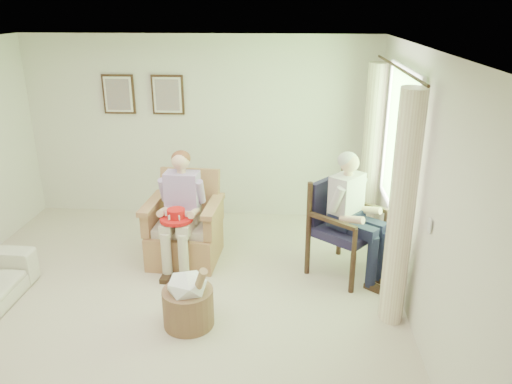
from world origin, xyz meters
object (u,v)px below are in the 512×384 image
Objects in this scene: person_wicker at (181,202)px; hatbox at (188,299)px; wood_armchair at (346,222)px; person_dark at (350,207)px; red_hat at (176,217)px; wicker_armchair at (185,233)px.

hatbox is (0.31, -1.22, -0.52)m from person_wicker.
person_wicker is at bearing 129.88° from wood_armchair.
person_dark is 1.95m from red_hat.
wicker_armchair is 0.75× the size of person_dark.
hatbox is at bearing 166.51° from wood_armchair.
red_hat is at bearing 135.85° from wood_armchair.
wood_armchair is at bearing 4.37° from person_wicker.
person_dark reaches higher than wicker_armchair.
person_wicker reaches higher than red_hat.
hatbox is at bearing 162.29° from person_dark.
person_wicker is 0.95× the size of person_dark.
hatbox is (0.32, -1.01, -0.42)m from red_hat.
red_hat is 1.14m from hatbox.
person_dark is 3.83× the size of red_hat.
wicker_armchair is at bearing 93.34° from person_wicker.
wicker_armchair reaches higher than red_hat.
person_wicker is 0.23m from red_hat.
wicker_armchair is at bearing 102.64° from hatbox.
red_hat is (-0.02, -0.35, 0.37)m from wicker_armchair.
hatbox is at bearing -74.02° from wicker_armchair.
person_dark reaches higher than wood_armchair.
wicker_armchair is at bearing 87.49° from red_hat.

